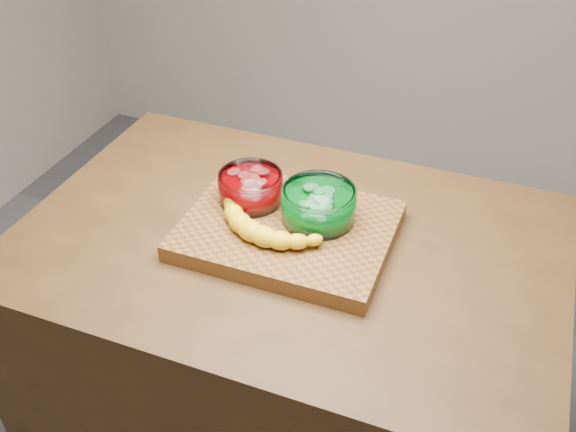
% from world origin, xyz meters
% --- Properties ---
extents(counter, '(1.20, 0.80, 0.90)m').
position_xyz_m(counter, '(0.00, 0.00, 0.45)').
color(counter, '#492E16').
rests_on(counter, ground).
extents(cutting_board, '(0.45, 0.35, 0.04)m').
position_xyz_m(cutting_board, '(0.00, 0.00, 0.92)').
color(cutting_board, brown).
rests_on(cutting_board, counter).
extents(bowl_red, '(0.15, 0.15, 0.07)m').
position_xyz_m(bowl_red, '(-0.11, 0.05, 0.97)').
color(bowl_red, white).
rests_on(bowl_red, cutting_board).
extents(bowl_green, '(0.16, 0.16, 0.08)m').
position_xyz_m(bowl_green, '(0.06, 0.04, 0.98)').
color(bowl_green, white).
rests_on(bowl_green, cutting_board).
extents(banana, '(0.29, 0.18, 0.04)m').
position_xyz_m(banana, '(-0.03, -0.03, 0.96)').
color(banana, yellow).
rests_on(banana, cutting_board).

